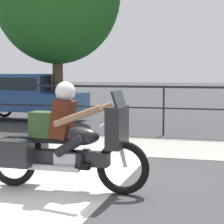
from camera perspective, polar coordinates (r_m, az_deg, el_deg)
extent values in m
plane|color=#38383A|center=(6.75, -0.27, -9.40)|extent=(120.00, 120.00, 0.00)
cube|color=#99968E|center=(9.99, 5.05, -4.54)|extent=(44.00, 2.40, 0.01)
cube|color=silver|center=(7.15, -13.16, -8.66)|extent=(3.50, 6.00, 0.01)
cube|color=black|center=(11.71, 6.79, 3.27)|extent=(36.00, 0.04, 0.06)
cube|color=black|center=(11.75, 6.76, 0.50)|extent=(36.00, 0.03, 0.04)
cylinder|color=black|center=(11.75, 6.75, 0.18)|extent=(0.05, 0.05, 1.33)
torus|color=black|center=(6.12, 1.41, -7.28)|extent=(0.76, 0.11, 0.76)
torus|color=black|center=(6.73, -12.86, -6.26)|extent=(0.76, 0.11, 0.76)
cube|color=#232326|center=(6.36, -6.08, -5.91)|extent=(1.29, 0.22, 0.20)
cube|color=silver|center=(6.36, -5.79, -6.38)|extent=(0.34, 0.26, 0.26)
ellipsoid|color=#232326|center=(6.23, -4.36, -3.17)|extent=(0.61, 0.30, 0.26)
cube|color=black|center=(6.38, -7.53, -3.55)|extent=(0.75, 0.28, 0.08)
cube|color=#232326|center=(6.05, 0.69, -1.98)|extent=(0.20, 0.58, 0.58)
cube|color=#1E232B|center=(6.00, 0.88, 1.70)|extent=(0.10, 0.49, 0.24)
cylinder|color=silver|center=(6.08, -0.59, -1.47)|extent=(0.04, 0.70, 0.04)
cylinder|color=silver|center=(6.32, -8.34, -7.22)|extent=(0.94, 0.09, 0.09)
cube|color=#232326|center=(6.41, -12.49, -5.28)|extent=(0.48, 0.28, 0.38)
cube|color=#232326|center=(6.83, -10.60, -4.59)|extent=(0.48, 0.28, 0.38)
cylinder|color=silver|center=(6.08, 1.14, -4.65)|extent=(0.19, 0.06, 0.56)
cube|color=#4C1E0F|center=(6.29, -6.42, -0.91)|extent=(0.31, 0.36, 0.57)
sphere|color=#8C6647|center=(6.24, -6.11, 2.48)|extent=(0.23, 0.23, 0.23)
sphere|color=silver|center=(6.24, -6.12, 2.66)|extent=(0.29, 0.29, 0.29)
cylinder|color=black|center=(6.14, -5.61, -4.43)|extent=(0.44, 0.13, 0.34)
cylinder|color=black|center=(6.13, -4.27, -6.20)|extent=(0.11, 0.11, 0.19)
cube|color=black|center=(6.13, -3.82, -7.09)|extent=(0.20, 0.10, 0.09)
cylinder|color=black|center=(6.42, -4.64, -4.00)|extent=(0.44, 0.13, 0.34)
cylinder|color=black|center=(6.40, -3.36, -5.69)|extent=(0.11, 0.11, 0.19)
cube|color=black|center=(6.41, -2.93, -6.54)|extent=(0.20, 0.10, 0.09)
cylinder|color=#8C6647|center=(5.88, -4.51, -0.53)|extent=(0.70, 0.09, 0.33)
cylinder|color=#8C6647|center=(6.45, -2.69, 0.00)|extent=(0.70, 0.09, 0.33)
cube|color=#2D4723|center=(6.41, -8.90, -1.59)|extent=(0.36, 0.29, 0.37)
cube|color=#284C84|center=(15.50, -11.16, 1.37)|extent=(4.16, 1.63, 0.61)
cube|color=#284C84|center=(15.58, -12.02, 3.69)|extent=(2.16, 1.43, 0.65)
cube|color=#19232D|center=(15.12, -8.44, 3.71)|extent=(0.04, 1.27, 0.52)
cube|color=#19232D|center=(15.58, -12.02, 3.69)|extent=(1.99, 1.46, 0.42)
torus|color=black|center=(14.30, -7.85, -0.14)|extent=(0.72, 0.11, 0.72)
torus|color=black|center=(15.68, -5.69, 0.37)|extent=(0.72, 0.11, 0.72)
torus|color=black|center=(16.78, -13.93, 0.56)|extent=(0.72, 0.11, 0.72)
cylinder|color=brown|center=(15.32, -7.08, 3.69)|extent=(0.36, 0.36, 2.57)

